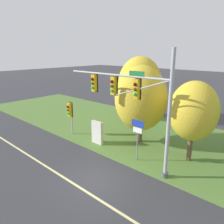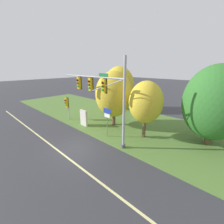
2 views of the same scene
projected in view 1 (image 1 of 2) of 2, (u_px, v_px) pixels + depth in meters
The scene contains 10 objects.
ground_plane at pixel (95, 179), 13.26m from camera, with size 160.00×160.00×0.00m, color #333338.
lane_stripe at pixel (79, 187), 12.40m from camera, with size 36.00×0.16×0.01m, color beige.
grass_verge at pixel (163, 139), 19.13m from camera, with size 48.00×11.50×0.10m, color #517533.
traffic_signal_mast at pixel (132, 97), 13.71m from camera, with size 8.59×0.49×7.57m.
pedestrian_signal_near_kerb at pixel (70, 112), 19.47m from camera, with size 0.46×0.55×3.01m.
route_sign_post at pixel (137, 133), 14.77m from camera, with size 1.00×0.08×2.98m.
tree_nearest_road at pixel (140, 84), 24.18m from camera, with size 4.78×4.78×6.87m.
tree_left_of_mast at pixel (141, 99), 17.48m from camera, with size 4.22×4.22×6.35m.
tree_behind_signpost at pixel (193, 111), 14.36m from camera, with size 3.20×3.20×5.57m.
info_kiosk at pixel (97, 133), 17.85m from camera, with size 1.10×0.24×1.90m.
Camera 1 is at (8.62, -7.94, 7.48)m, focal length 35.00 mm.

